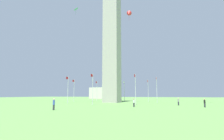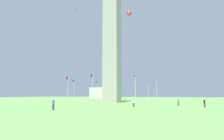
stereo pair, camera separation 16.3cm
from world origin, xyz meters
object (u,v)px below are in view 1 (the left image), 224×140
Objects in this scene: flagpole_sw at (97,90)px; person_white_shirt at (134,103)px; person_black_shirt at (205,103)px; kite_red_delta at (129,14)px; obelisk_monument at (112,35)px; person_blue_shirt at (54,104)px; flagpole_nw at (68,88)px; distant_building at (105,93)px; flagpole_ne at (135,88)px; person_gray_shirt at (178,102)px; flagpole_se at (148,90)px; flagpole_s at (124,90)px; flagpole_e at (157,89)px; kite_green_diamond at (76,9)px; flagpole_w at (74,90)px; flagpole_n at (93,88)px.

person_white_shirt is (27.03, 20.51, -3.25)m from flagpole_sw.
kite_red_delta reaches higher than person_black_shirt.
person_blue_shirt is at bearing 1.97° from obelisk_monument.
flagpole_nw reaches higher than distant_building.
person_gray_shirt is (-0.37, 9.61, -3.22)m from flagpole_ne.
obelisk_monument is at bearing -24.70° from person_gray_shirt.
flagpole_se is 4.38× the size of person_gray_shirt.
flagpole_s reaches higher than person_blue_shirt.
flagpole_se is at bearing -157.50° from flagpole_e.
distant_building is at bearing -165.02° from kite_green_diamond.
flagpole_w is at bearing 12.35° from distant_building.
person_gray_shirt is at bearing 56.92° from flagpole_sw.
person_gray_shirt is (-4.31, 19.11, -3.22)m from flagpole_n.
distant_building is (-72.21, -26.32, -0.76)m from flagpole_n.
kite_green_diamond is at bearing 42.49° from person_blue_shirt.
flagpole_w is 10.29m from flagpole_nw.
flagpole_w is at bearing 12.13° from person_white_shirt.
flagpole_se and flagpole_nw have the same top height.
flagpole_ne is 1.00× the size of flagpole_nw.
flagpole_n is 24.84m from flagpole_se.
distant_building reaches higher than person_gray_shirt.
flagpole_nw is (9.51, 3.94, 0.00)m from flagpole_w.
flagpole_e and flagpole_s have the same top height.
flagpole_n is 24.84m from flagpole_sw.
flagpole_se is 27.26m from person_white_shirt.
flagpole_n reaches higher than person_blue_shirt.
flagpole_s is 1.00× the size of flagpole_nw.
flagpole_nw is 4.18× the size of person_blue_shirt.
person_gray_shirt is at bearing 102.70° from flagpole_n.
flagpole_ne is at bearing 45.00° from flagpole_sw.
person_blue_shirt is at bearing 96.65° from person_white_shirt.
kite_red_delta reaches higher than flagpole_nw.
kite_green_diamond is at bearing 52.59° from person_black_shirt.
kite_green_diamond reaches higher than flagpole_ne.
person_white_shirt is at bearing 26.06° from distant_building.
person_gray_shirt is at bearing 31.83° from flagpole_e.
flagpole_w is at bearing -14.67° from person_gray_shirt.
flagpole_sw is (3.94, -9.51, 0.00)m from flagpole_s.
flagpole_nw is 2.46× the size of kite_red_delta.
person_blue_shirt is 35.16m from kite_green_diamond.
obelisk_monument reaches higher than person_white_shirt.
flagpole_n is at bearing 13.71° from person_gray_shirt.
flagpole_n and flagpole_e have the same top height.
flagpole_s is 33.02m from kite_green_diamond.
kite_red_delta is (3.32, 19.97, 21.88)m from flagpole_w.
kite_green_diamond is (8.15, 5.03, 23.53)m from flagpole_w.
person_gray_shirt is 81.74m from distant_building.
kite_red_delta is at bearing 27.88° from distant_building.
flagpole_se is 4.57× the size of person_black_shirt.
kite_red_delta is at bearing 51.35° from flagpole_sw.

